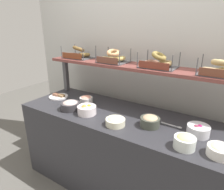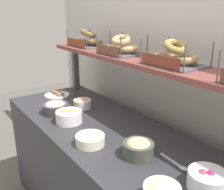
% 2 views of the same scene
% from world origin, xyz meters
% --- Properties ---
extents(back_wall, '(3.24, 0.06, 2.40)m').
position_xyz_m(back_wall, '(0.00, 0.55, 1.20)').
color(back_wall, beige).
rests_on(back_wall, ground_plane).
extents(deli_counter, '(2.04, 0.70, 0.85)m').
position_xyz_m(deli_counter, '(0.00, 0.00, 0.42)').
color(deli_counter, '#2D2D33').
rests_on(deli_counter, ground_plane).
extents(shelf_riser_left, '(0.05, 0.05, 0.40)m').
position_xyz_m(shelf_riser_left, '(-0.96, 0.27, 1.05)').
color(shelf_riser_left, '#4C4C51').
rests_on(shelf_riser_left, deli_counter).
extents(upper_shelf, '(2.00, 0.32, 0.03)m').
position_xyz_m(upper_shelf, '(0.00, 0.27, 1.26)').
color(upper_shelf, brown).
rests_on(upper_shelf, shelf_riser_left).
extents(bowl_fruit_salad, '(0.18, 0.18, 0.09)m').
position_xyz_m(bowl_fruit_salad, '(-0.28, -0.15, 0.89)').
color(bowl_fruit_salad, white).
rests_on(bowl_fruit_salad, deli_counter).
extents(bowl_lox_spread, '(0.14, 0.14, 0.09)m').
position_xyz_m(bowl_lox_spread, '(-0.46, 0.05, 0.89)').
color(bowl_lox_spread, silver).
rests_on(bowl_lox_spread, deli_counter).
extents(bowl_tuna_salad, '(0.19, 0.19, 0.09)m').
position_xyz_m(bowl_tuna_salad, '(-0.48, -0.16, 0.90)').
color(bowl_tuna_salad, '#39373B').
rests_on(bowl_tuna_salad, deli_counter).
extents(bowl_potato_salad, '(0.17, 0.17, 0.07)m').
position_xyz_m(bowl_potato_salad, '(0.07, -0.19, 0.89)').
color(bowl_potato_salad, '#EBE7C7').
rests_on(bowl_potato_salad, deli_counter).
extents(bowl_hummus, '(0.16, 0.16, 0.10)m').
position_xyz_m(bowl_hummus, '(0.32, -0.05, 0.90)').
color(bowl_hummus, '#44483D').
rests_on(bowl_hummus, deli_counter).
extents(bowl_beet_salad, '(0.17, 0.17, 0.09)m').
position_xyz_m(bowl_beet_salad, '(0.68, 0.02, 0.89)').
color(bowl_beet_salad, white).
rests_on(bowl_beet_salad, deli_counter).
extents(serving_plate_white, '(0.22, 0.22, 0.04)m').
position_xyz_m(serving_plate_white, '(-0.84, 0.01, 0.86)').
color(serving_plate_white, white).
rests_on(serving_plate_white, deli_counter).
extents(serving_spoon_near_plate, '(0.18, 0.03, 0.01)m').
position_xyz_m(serving_spoon_near_plate, '(0.50, 0.04, 0.86)').
color(serving_spoon_near_plate, '#B7B7BC').
rests_on(serving_spoon_near_plate, deli_counter).
extents(bagel_basket_cinnamon_raisin, '(0.34, 0.26, 0.15)m').
position_xyz_m(bagel_basket_cinnamon_raisin, '(-0.74, 0.28, 1.33)').
color(bagel_basket_cinnamon_raisin, '#4C4C51').
rests_on(bagel_basket_cinnamon_raisin, upper_shelf).
extents(bagel_basket_sesame, '(0.29, 0.24, 0.14)m').
position_xyz_m(bagel_basket_sesame, '(-0.25, 0.26, 1.33)').
color(bagel_basket_sesame, '#4C4C51').
rests_on(bagel_basket_sesame, upper_shelf).
extents(bagel_basket_everything, '(0.32, 0.26, 0.15)m').
position_xyz_m(bagel_basket_everything, '(0.23, 0.27, 1.33)').
color(bagel_basket_everything, '#4C4C51').
rests_on(bagel_basket_everything, upper_shelf).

